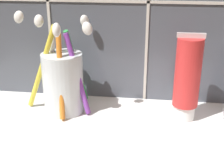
% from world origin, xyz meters
% --- Properties ---
extents(sink_counter, '(0.73, 0.30, 0.02)m').
position_xyz_m(sink_counter, '(0.00, 0.00, 0.01)').
color(sink_counter, white).
rests_on(sink_counter, ground).
extents(toothbrush_cup, '(0.15, 0.12, 0.18)m').
position_xyz_m(toothbrush_cup, '(-0.13, 0.07, 0.08)').
color(toothbrush_cup, silver).
rests_on(toothbrush_cup, sink_counter).
extents(toothpaste_tube, '(0.05, 0.04, 0.15)m').
position_xyz_m(toothpaste_tube, '(0.09, 0.07, 0.10)').
color(toothpaste_tube, white).
rests_on(toothpaste_tube, sink_counter).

